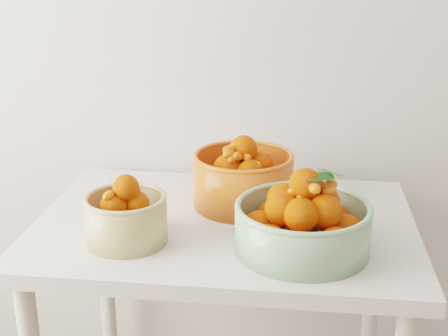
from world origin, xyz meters
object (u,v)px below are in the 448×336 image
at_px(table, 225,253).
at_px(bowl_cream, 126,217).
at_px(bowl_green, 303,223).
at_px(bowl_orange, 243,178).

xyz_separation_m(table, bowl_cream, (-0.22, -0.15, 0.16)).
height_order(bowl_cream, bowl_green, bowl_green).
xyz_separation_m(table, bowl_orange, (0.04, 0.11, 0.18)).
height_order(bowl_cream, bowl_orange, bowl_orange).
height_order(bowl_green, bowl_orange, bowl_green).
bearing_deg(bowl_cream, bowl_green, 0.69).
bearing_deg(bowl_orange, bowl_green, -57.62).
relative_size(table, bowl_green, 2.73).
height_order(table, bowl_orange, bowl_orange).
xyz_separation_m(bowl_green, bowl_orange, (-0.17, 0.26, 0.01)).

